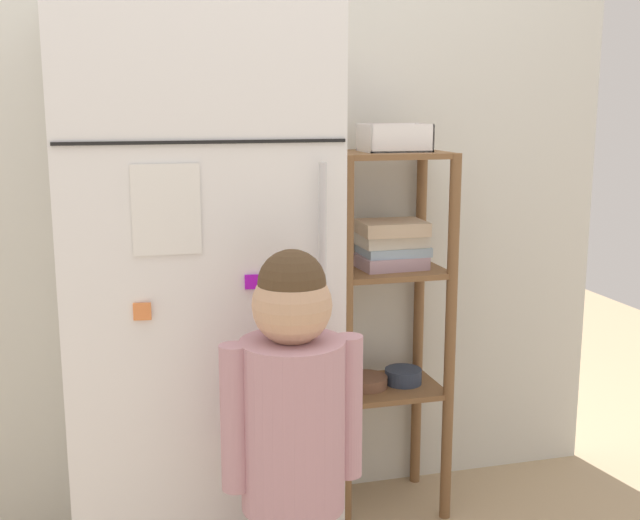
{
  "coord_description": "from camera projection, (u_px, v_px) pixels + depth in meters",
  "views": [
    {
      "loc": [
        -0.43,
        -2.19,
        1.37
      ],
      "look_at": [
        0.17,
        0.02,
        0.91
      ],
      "focal_mm": 44.66,
      "sensor_mm": 36.0,
      "label": 1
    }
  ],
  "objects": [
    {
      "name": "kitchen_wall_back",
      "position": [
        242.0,
        190.0,
        2.61
      ],
      "size": [
        2.6,
        0.03,
        2.17
      ],
      "primitive_type": "cube",
      "color": "silver",
      "rests_on": "ground"
    },
    {
      "name": "pantry_shelf_unit",
      "position": [
        387.0,
        294.0,
        2.62
      ],
      "size": [
        0.38,
        0.31,
        1.22
      ],
      "color": "brown",
      "rests_on": "ground"
    },
    {
      "name": "fruit_bin",
      "position": [
        392.0,
        141.0,
        2.51
      ],
      "size": [
        0.21,
        0.15,
        0.09
      ],
      "color": "white",
      "rests_on": "pantry_shelf_unit"
    },
    {
      "name": "refrigerator",
      "position": [
        194.0,
        293.0,
        2.26
      ],
      "size": [
        0.7,
        0.71,
        1.67
      ],
      "color": "white",
      "rests_on": "ground"
    },
    {
      "name": "child_standing",
      "position": [
        293.0,
        423.0,
        1.85
      ],
      "size": [
        0.34,
        0.25,
        1.05
      ],
      "color": "brown",
      "rests_on": "ground"
    }
  ]
}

